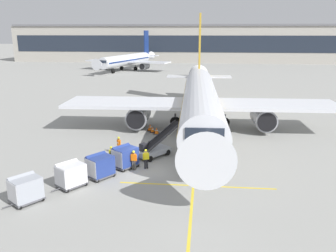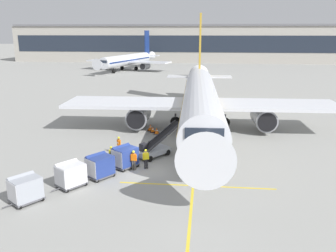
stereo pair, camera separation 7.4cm
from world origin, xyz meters
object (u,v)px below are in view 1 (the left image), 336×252
Objects in this scene: baggage_cart_fourth at (25,189)px; safety_cone_wingtip at (153,130)px; baggage_cart_third at (71,174)px; ground_crew_by_carts at (134,159)px; distant_airplane at (127,60)px; belt_loader at (155,147)px; ground_crew_marshaller at (111,154)px; baggage_cart_second at (100,166)px; ground_crew_by_loader at (146,158)px; parked_airplane at (201,100)px; baggage_cart_lead at (125,156)px; safety_cone_nose_mark at (150,127)px; safety_cone_engine_keepout at (157,131)px; ground_crew_wingwalker at (119,144)px.

safety_cone_wingtip is at bearing 71.31° from baggage_cart_fourth.
ground_crew_by_carts is (4.11, 3.76, -0.00)m from baggage_cart_third.
distant_airplane reaches higher than baggage_cart_third.
ground_crew_marshaller is at bearing -141.68° from belt_loader.
belt_loader is at bearing 38.32° from ground_crew_marshaller.
baggage_cart_second is at bearing -124.19° from belt_loader.
belt_loader is 3.32m from ground_crew_by_loader.
ground_crew_by_loader and ground_crew_marshaller have the same top height.
parked_airplane reaches higher than distant_airplane.
belt_loader is 2.88× the size of ground_crew_by_carts.
baggage_cart_lead is at bearing -115.49° from parked_airplane.
ground_crew_marshaller is at bearing 85.29° from baggage_cart_second.
baggage_cart_lead reaches higher than safety_cone_nose_mark.
baggage_cart_lead and baggage_cart_second have the same top height.
safety_cone_wingtip is at bearing 132.36° from safety_cone_engine_keepout.
safety_cone_wingtip is at bearing 100.14° from belt_loader.
safety_cone_wingtip is (6.17, 18.25, -0.68)m from baggage_cart_fourth.
baggage_cart_third is at bearing -112.20° from ground_crew_marshaller.
safety_cone_wingtip is at bearing 95.49° from ground_crew_by_loader.
ground_crew_by_carts is 2.21× the size of safety_cone_nose_mark.
ground_crew_by_carts is 1.00× the size of ground_crew_wingwalker.
safety_cone_engine_keepout is (4.56, 14.88, -0.65)m from baggage_cart_third.
distant_airplane is (-17.06, 65.97, 2.71)m from safety_cone_nose_mark.
baggage_cart_third is at bearing -102.57° from safety_cone_nose_mark.
baggage_cart_lead is at bearing -68.13° from ground_crew_wingwalker.
belt_loader reaches higher than ground_crew_marshaller.
belt_loader is 8.15m from safety_cone_wingtip.
safety_cone_nose_mark is at bearing 92.30° from ground_crew_by_carts.
safety_cone_nose_mark is at bearing -75.50° from distant_airplane.
ground_crew_wingwalker is (-1.33, 3.31, -0.00)m from baggage_cart_lead.
baggage_cart_fourth is 3.38× the size of safety_cone_nose_mark.
safety_cone_wingtip is at bearing 90.50° from ground_crew_by_carts.
baggage_cart_lead is 3.66× the size of safety_cone_engine_keepout.
baggage_cart_lead is 1.37m from ground_crew_marshaller.
ground_crew_wingwalker is at bearing 178.05° from belt_loader.
distant_airplane reaches higher than ground_crew_by_loader.
baggage_cart_lead is 3.57m from ground_crew_wingwalker.
safety_cone_wingtip is at bearing -160.23° from parked_airplane.
baggage_cart_fourth is at bearing -118.71° from ground_crew_marshaller.
baggage_cart_lead reaches higher than safety_cone_engine_keepout.
safety_cone_engine_keepout is at bearing -47.64° from safety_cone_wingtip.
baggage_cart_third is 1.00× the size of baggage_cart_fourth.
baggage_cart_fourth is at bearing -110.87° from safety_cone_engine_keepout.
parked_airplane is 8.52× the size of belt_loader.
baggage_cart_lead is 1.53× the size of ground_crew_by_loader.
parked_airplane is 58.83× the size of safety_cone_engine_keepout.
ground_crew_wingwalker is at bearing -127.65° from parked_airplane.
ground_crew_wingwalker is at bearing 68.60° from baggage_cart_fourth.
baggage_cart_second is (-7.81, -15.51, -2.62)m from parked_airplane.
baggage_cart_fourth reaches higher than safety_cone_nose_mark.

